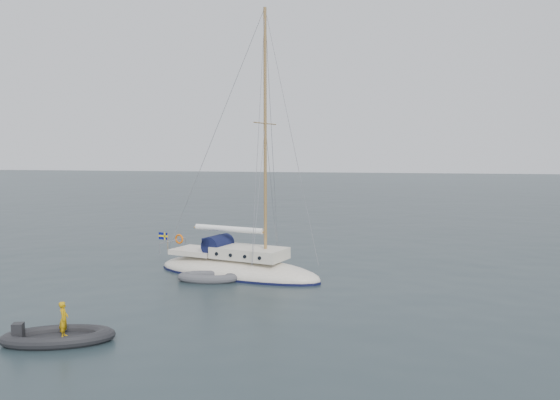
# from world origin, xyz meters

# --- Properties ---
(ground) EXTENTS (300.00, 300.00, 0.00)m
(ground) POSITION_xyz_m (0.00, 0.00, 0.00)
(ground) COLOR black
(ground) RESTS_ON ground
(sailboat) EXTENTS (9.39, 2.81, 13.38)m
(sailboat) POSITION_xyz_m (-1.39, 0.83, 1.01)
(sailboat) COLOR white
(sailboat) RESTS_ON ground
(dinghy) EXTENTS (2.91, 1.31, 0.42)m
(dinghy) POSITION_xyz_m (-2.36, -0.76, 0.18)
(dinghy) COLOR #54555A
(dinghy) RESTS_ON ground
(rib) EXTENTS (3.55, 1.61, 1.34)m
(rib) POSITION_xyz_m (-4.04, -9.76, 0.21)
(rib) COLOR black
(rib) RESTS_ON ground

